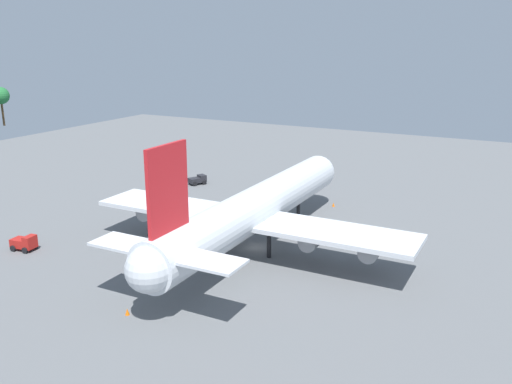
# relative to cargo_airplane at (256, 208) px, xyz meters

# --- Properties ---
(ground_plane) EXTENTS (243.69, 243.69, 0.00)m
(ground_plane) POSITION_rel_cargo_airplane_xyz_m (0.06, 0.00, -6.73)
(ground_plane) COLOR slate
(cargo_airplane) EXTENTS (60.92, 53.19, 21.04)m
(cargo_airplane) POSITION_rel_cargo_airplane_xyz_m (0.00, 0.00, 0.00)
(cargo_airplane) COLOR silver
(cargo_airplane) RESTS_ON ground_plane
(pushback_tractor) EXTENTS (2.99, 4.16, 2.56)m
(pushback_tractor) POSITION_rel_cargo_airplane_xyz_m (-18.23, 32.68, -5.46)
(pushback_tractor) COLOR #B21E19
(pushback_tractor) RESTS_ON ground_plane
(fuel_truck) EXTENTS (4.57, 3.99, 2.11)m
(fuel_truck) POSITION_rel_cargo_airplane_xyz_m (29.56, 30.80, -5.62)
(fuel_truck) COLOR #232328
(fuel_truck) RESTS_ON ground_plane
(safety_cone_nose) EXTENTS (0.57, 0.57, 0.81)m
(safety_cone_nose) POSITION_rel_cargo_airplane_xyz_m (27.48, -3.57, -6.32)
(safety_cone_nose) COLOR orange
(safety_cone_nose) RESTS_ON ground_plane
(safety_cone_tail) EXTENTS (0.58, 0.58, 0.83)m
(safety_cone_tail) POSITION_rel_cargo_airplane_xyz_m (-27.35, 3.72, -6.31)
(safety_cone_tail) COLOR orange
(safety_cone_tail) RESTS_ON ground_plane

